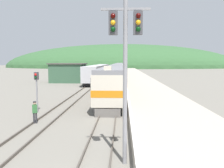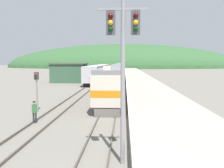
# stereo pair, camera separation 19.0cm
# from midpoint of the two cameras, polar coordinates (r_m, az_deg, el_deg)

# --- Properties ---
(track_main) EXTENTS (1.52, 180.00, 0.16)m
(track_main) POSITION_cam_midpoint_polar(r_m,az_deg,el_deg) (76.36, 2.19, 2.40)
(track_main) COLOR #4C443D
(track_main) RESTS_ON ground
(track_siding) EXTENTS (1.52, 180.00, 0.16)m
(track_siding) POSITION_cam_midpoint_polar(r_m,az_deg,el_deg) (76.61, -1.50, 2.41)
(track_siding) COLOR #4C443D
(track_siding) RESTS_ON ground
(platform) EXTENTS (6.57, 140.00, 0.89)m
(platform) POSITION_cam_midpoint_polar(r_m,az_deg,el_deg) (56.50, 6.98, 1.46)
(platform) COLOR #ADA393
(platform) RESTS_ON ground
(distant_hills) EXTENTS (184.17, 82.88, 36.17)m
(distant_hills) POSITION_cam_midpoint_polar(r_m,az_deg,el_deg) (174.72, 2.78, 4.38)
(distant_hills) COLOR #335B33
(distant_hills) RESTS_ON ground
(station_shed) EXTENTS (7.91, 6.60, 4.38)m
(station_shed) POSITION_cam_midpoint_polar(r_m,az_deg,el_deg) (51.56, -10.96, 2.94)
(station_shed) COLOR #385B42
(station_shed) RESTS_ON ground
(express_train_lead_car) EXTENTS (2.91, 19.72, 4.43)m
(express_train_lead_car) POSITION_cam_midpoint_polar(r_m,az_deg,el_deg) (28.10, 0.42, 0.64)
(express_train_lead_car) COLOR black
(express_train_lead_car) RESTS_ON ground
(carriage_second) EXTENTS (2.90, 21.83, 4.07)m
(carriage_second) POSITION_cam_midpoint_polar(r_m,az_deg,el_deg) (49.92, 1.65, 2.96)
(carriage_second) COLOR black
(carriage_second) RESTS_ON ground
(carriage_third) EXTENTS (2.90, 21.83, 4.07)m
(carriage_third) POSITION_cam_midpoint_polar(r_m,az_deg,el_deg) (72.60, 2.15, 3.90)
(carriage_third) COLOR black
(carriage_third) RESTS_ON ground
(carriage_fourth) EXTENTS (2.90, 21.83, 4.07)m
(carriage_fourth) POSITION_cam_midpoint_polar(r_m,az_deg,el_deg) (95.30, 2.41, 4.39)
(carriage_fourth) COLOR black
(carriage_fourth) RESTS_ON ground
(siding_train) EXTENTS (2.90, 35.10, 3.85)m
(siding_train) POSITION_cam_midpoint_polar(r_m,az_deg,el_deg) (57.23, -3.11, 3.11)
(siding_train) COLOR black
(siding_train) RESTS_ON ground
(signal_mast_main) EXTENTS (2.20, 0.42, 8.03)m
(signal_mast_main) POSITION_cam_midpoint_polar(r_m,az_deg,el_deg) (9.92, 3.42, 8.49)
(signal_mast_main) COLOR gray
(signal_mast_main) RESTS_ON ground
(signal_post_siding) EXTENTS (0.36, 0.42, 3.87)m
(signal_post_siding) POSITION_cam_midpoint_polar(r_m,az_deg,el_deg) (21.66, -18.89, 0.20)
(signal_post_siding) COLOR gray
(signal_post_siding) RESTS_ON ground
(track_worker) EXTENTS (0.41, 0.31, 1.74)m
(track_worker) POSITION_cam_midpoint_polar(r_m,az_deg,el_deg) (18.13, -19.32, -6.62)
(track_worker) COLOR #2D2D33
(track_worker) RESTS_ON ground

